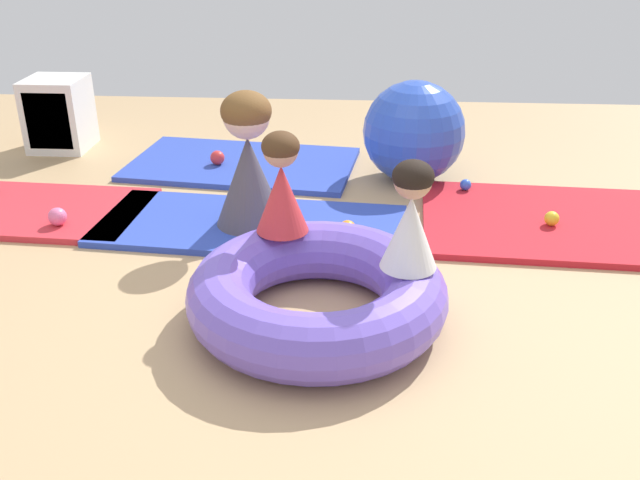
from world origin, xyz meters
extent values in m
plane|color=tan|center=(0.00, 0.00, 0.00)|extent=(8.00, 8.00, 0.00)
cube|color=#2D47B7|center=(-0.63, 1.99, 0.02)|extent=(1.74, 1.15, 0.04)
cube|color=red|center=(-1.72, 1.03, 0.02)|extent=(1.26, 0.90, 0.04)
cube|color=red|center=(1.41, 1.07, 0.02)|extent=(1.57, 1.22, 0.04)
cube|color=#2D47B7|center=(-0.40, 0.90, 0.02)|extent=(1.90, 0.97, 0.04)
torus|color=#7056D1|center=(0.08, -0.13, 0.15)|extent=(1.21, 1.21, 0.30)
cone|color=white|center=(0.49, -0.11, 0.47)|extent=(0.32, 0.32, 0.34)
sphere|color=tan|center=(0.49, -0.11, 0.72)|extent=(0.17, 0.17, 0.17)
ellipsoid|color=black|center=(0.49, -0.11, 0.74)|extent=(0.18, 0.18, 0.14)
cone|color=red|center=(-0.12, 0.23, 0.48)|extent=(0.35, 0.35, 0.34)
sphere|color=tan|center=(-0.12, 0.23, 0.73)|extent=(0.17, 0.17, 0.17)
ellipsoid|color=#472D19|center=(-0.12, 0.23, 0.75)|extent=(0.19, 0.19, 0.15)
cone|color=#4C4751|center=(-0.40, 0.90, 0.31)|extent=(0.43, 0.43, 0.54)
sphere|color=beige|center=(-0.40, 0.90, 0.70)|extent=(0.27, 0.27, 0.27)
ellipsoid|color=brown|center=(-0.40, 0.90, 0.73)|extent=(0.29, 0.29, 0.23)
sphere|color=pink|center=(-1.55, 0.78, 0.09)|extent=(0.11, 0.11, 0.11)
sphere|color=yellow|center=(1.41, 0.98, 0.08)|extent=(0.09, 0.09, 0.09)
sphere|color=red|center=(-0.80, 1.92, 0.09)|extent=(0.11, 0.11, 0.11)
sphere|color=orange|center=(0.19, 0.73, 0.09)|extent=(0.10, 0.10, 0.10)
sphere|color=blue|center=(0.96, 1.52, 0.08)|extent=(0.08, 0.08, 0.08)
sphere|color=green|center=(-0.40, 2.27, 0.09)|extent=(0.11, 0.11, 0.11)
sphere|color=blue|center=(0.62, 1.80, 0.35)|extent=(0.71, 0.71, 0.71)
cube|color=silver|center=(-2.14, 2.34, 0.28)|extent=(0.44, 0.44, 0.56)
cube|color=#2D2D33|center=(-2.14, 2.22, 0.28)|extent=(0.34, 0.20, 0.44)
camera|label=1|loc=(0.28, -2.99, 1.81)|focal=39.86mm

